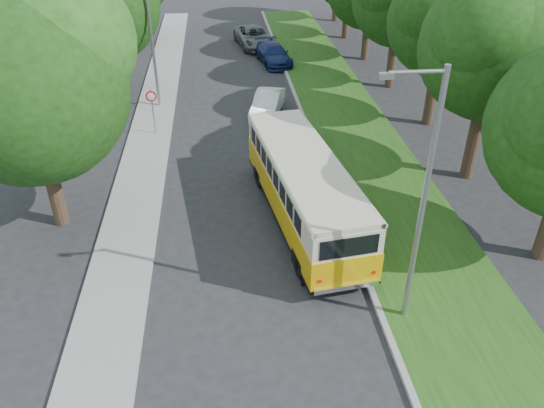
{
  "coord_description": "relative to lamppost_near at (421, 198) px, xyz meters",
  "views": [
    {
      "loc": [
        -1.02,
        -14.16,
        11.8
      ],
      "look_at": [
        0.66,
        2.15,
        1.5
      ],
      "focal_mm": 35.0,
      "sensor_mm": 36.0,
      "label": 1
    }
  ],
  "objects": [
    {
      "name": "ground",
      "position": [
        -4.21,
        2.5,
        -4.37
      ],
      "size": [
        120.0,
        120.0,
        0.0
      ],
      "primitive_type": "plane",
      "color": "#252528",
      "rests_on": "ground"
    },
    {
      "name": "curb",
      "position": [
        -0.61,
        7.5,
        -4.29
      ],
      "size": [
        0.2,
        70.0,
        0.15
      ],
      "primitive_type": "cube",
      "color": "gray",
      "rests_on": "ground"
    },
    {
      "name": "grass_verge",
      "position": [
        1.74,
        7.5,
        -4.3
      ],
      "size": [
        4.5,
        70.0,
        0.13
      ],
      "primitive_type": "cube",
      "color": "#1F4B14",
      "rests_on": "ground"
    },
    {
      "name": "sidewalk",
      "position": [
        -9.01,
        7.5,
        -4.31
      ],
      "size": [
        2.2,
        70.0,
        0.12
      ],
      "primitive_type": "cube",
      "color": "gray",
      "rests_on": "ground"
    },
    {
      "name": "lamppost_near",
      "position": [
        0.0,
        0.0,
        0.0
      ],
      "size": [
        1.71,
        0.16,
        8.0
      ],
      "color": "gray",
      "rests_on": "ground"
    },
    {
      "name": "lamppost_far",
      "position": [
        -8.91,
        18.5,
        -0.25
      ],
      "size": [
        1.71,
        0.16,
        7.5
      ],
      "color": "gray",
      "rests_on": "ground"
    },
    {
      "name": "warning_sign",
      "position": [
        -8.71,
        14.48,
        -2.66
      ],
      "size": [
        0.56,
        0.1,
        2.5
      ],
      "color": "gray",
      "rests_on": "ground"
    },
    {
      "name": "vintage_bus",
      "position": [
        -2.21,
        5.61,
        -2.94
      ],
      "size": [
        3.77,
        9.84,
        2.85
      ],
      "primitive_type": null,
      "rotation": [
        0.0,
        0.0,
        0.14
      ],
      "color": "#E9AD07",
      "rests_on": "ground"
    },
    {
      "name": "car_silver",
      "position": [
        -1.29,
        11.99,
        -3.67
      ],
      "size": [
        2.47,
        4.36,
        1.4
      ],
      "primitive_type": "imported",
      "rotation": [
        0.0,
        0.0,
        0.21
      ],
      "color": "#B9B8BD",
      "rests_on": "ground"
    },
    {
      "name": "car_white",
      "position": [
        -2.57,
        16.65,
        -3.71
      ],
      "size": [
        2.45,
        4.23,
        1.32
      ],
      "primitive_type": "imported",
      "rotation": [
        0.0,
        0.0,
        -0.28
      ],
      "color": "white",
      "rests_on": "ground"
    },
    {
      "name": "car_blue",
      "position": [
        -1.22,
        26.15,
        -3.69
      ],
      "size": [
        2.65,
        4.93,
        1.36
      ],
      "primitive_type": "imported",
      "rotation": [
        0.0,
        0.0,
        0.17
      ],
      "color": "navy",
      "rests_on": "ground"
    },
    {
      "name": "car_grey",
      "position": [
        -2.26,
        30.7,
        -3.62
      ],
      "size": [
        3.28,
        5.73,
        1.5
      ],
      "primitive_type": "imported",
      "rotation": [
        0.0,
        0.0,
        0.15
      ],
      "color": "#5B5F63",
      "rests_on": "ground"
    }
  ]
}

